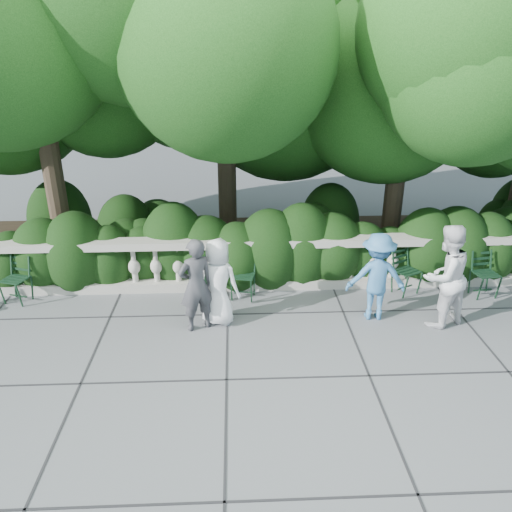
{
  "coord_description": "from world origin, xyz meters",
  "views": [
    {
      "loc": [
        -0.34,
        -6.67,
        4.31
      ],
      "look_at": [
        0.0,
        1.0,
        1.0
      ],
      "focal_mm": 35.0,
      "sensor_mm": 36.0,
      "label": 1
    }
  ],
  "objects_px": {
    "chair_c": "(242,301)",
    "person_older_blue": "(377,277)",
    "chair_e": "(486,299)",
    "person_casual_man": "(445,276)",
    "person_woman_grey": "(196,285)",
    "chair_a": "(14,305)",
    "chair_d": "(215,303)",
    "person_businessman": "(218,282)",
    "chair_f": "(410,296)"
  },
  "relations": [
    {
      "from": "chair_c",
      "to": "person_older_blue",
      "type": "relative_size",
      "value": 0.56
    },
    {
      "from": "chair_c",
      "to": "chair_e",
      "type": "bearing_deg",
      "value": 10.21
    },
    {
      "from": "chair_c",
      "to": "person_casual_man",
      "type": "relative_size",
      "value": 0.48
    },
    {
      "from": "person_woman_grey",
      "to": "person_casual_man",
      "type": "xyz_separation_m",
      "value": [
        3.97,
        -0.04,
        0.09
      ]
    },
    {
      "from": "chair_a",
      "to": "person_woman_grey",
      "type": "xyz_separation_m",
      "value": [
        3.32,
        -0.9,
        0.78
      ]
    },
    {
      "from": "chair_d",
      "to": "person_businessman",
      "type": "xyz_separation_m",
      "value": [
        0.1,
        -0.64,
        0.74
      ]
    },
    {
      "from": "chair_d",
      "to": "person_woman_grey",
      "type": "xyz_separation_m",
      "value": [
        -0.24,
        -0.82,
        0.78
      ]
    },
    {
      "from": "chair_c",
      "to": "person_older_blue",
      "type": "height_order",
      "value": "person_older_blue"
    },
    {
      "from": "chair_d",
      "to": "person_older_blue",
      "type": "xyz_separation_m",
      "value": [
        2.7,
        -0.6,
        0.75
      ]
    },
    {
      "from": "chair_c",
      "to": "chair_f",
      "type": "height_order",
      "value": "same"
    },
    {
      "from": "chair_c",
      "to": "chair_f",
      "type": "xyz_separation_m",
      "value": [
        3.1,
        0.07,
        0.0
      ]
    },
    {
      "from": "chair_d",
      "to": "person_older_blue",
      "type": "height_order",
      "value": "person_older_blue"
    },
    {
      "from": "person_woman_grey",
      "to": "person_casual_man",
      "type": "relative_size",
      "value": 0.9
    },
    {
      "from": "person_casual_man",
      "to": "chair_e",
      "type": "bearing_deg",
      "value": -171.11
    },
    {
      "from": "chair_c",
      "to": "chair_f",
      "type": "bearing_deg",
      "value": 13.03
    },
    {
      "from": "chair_d",
      "to": "person_older_blue",
      "type": "relative_size",
      "value": 0.56
    },
    {
      "from": "chair_e",
      "to": "chair_f",
      "type": "relative_size",
      "value": 1.0
    },
    {
      "from": "chair_f",
      "to": "person_woman_grey",
      "type": "relative_size",
      "value": 0.54
    },
    {
      "from": "chair_f",
      "to": "person_businessman",
      "type": "relative_size",
      "value": 0.57
    },
    {
      "from": "person_businessman",
      "to": "person_casual_man",
      "type": "xyz_separation_m",
      "value": [
        3.63,
        -0.22,
        0.13
      ]
    },
    {
      "from": "chair_e",
      "to": "person_casual_man",
      "type": "bearing_deg",
      "value": -154.33
    },
    {
      "from": "person_woman_grey",
      "to": "person_casual_man",
      "type": "distance_m",
      "value": 3.97
    },
    {
      "from": "chair_e",
      "to": "person_older_blue",
      "type": "bearing_deg",
      "value": -174.08
    },
    {
      "from": "chair_c",
      "to": "person_older_blue",
      "type": "bearing_deg",
      "value": -4.41
    },
    {
      "from": "person_casual_man",
      "to": "chair_a",
      "type": "bearing_deg",
      "value": -31.35
    },
    {
      "from": "person_older_blue",
      "to": "chair_f",
      "type": "bearing_deg",
      "value": -136.84
    },
    {
      "from": "chair_a",
      "to": "chair_e",
      "type": "bearing_deg",
      "value": 16.42
    },
    {
      "from": "chair_c",
      "to": "person_woman_grey",
      "type": "bearing_deg",
      "value": -118.23
    },
    {
      "from": "person_older_blue",
      "to": "chair_e",
      "type": "bearing_deg",
      "value": -162.41
    },
    {
      "from": "chair_a",
      "to": "chair_f",
      "type": "height_order",
      "value": "same"
    },
    {
      "from": "person_businessman",
      "to": "person_woman_grey",
      "type": "xyz_separation_m",
      "value": [
        -0.34,
        -0.18,
        0.04
      ]
    },
    {
      "from": "chair_f",
      "to": "person_woman_grey",
      "type": "bearing_deg",
      "value": 165.87
    },
    {
      "from": "chair_d",
      "to": "chair_f",
      "type": "distance_m",
      "value": 3.59
    },
    {
      "from": "chair_e",
      "to": "chair_f",
      "type": "distance_m",
      "value": 1.35
    },
    {
      "from": "chair_f",
      "to": "person_older_blue",
      "type": "xyz_separation_m",
      "value": [
        -0.89,
        -0.71,
        0.75
      ]
    },
    {
      "from": "chair_e",
      "to": "chair_f",
      "type": "bearing_deg",
      "value": 164.68
    },
    {
      "from": "chair_e",
      "to": "person_businessman",
      "type": "distance_m",
      "value": 4.92
    },
    {
      "from": "person_woman_grey",
      "to": "chair_e",
      "type": "bearing_deg",
      "value": 163.47
    },
    {
      "from": "chair_e",
      "to": "person_woman_grey",
      "type": "distance_m",
      "value": 5.28
    },
    {
      "from": "chair_a",
      "to": "chair_d",
      "type": "bearing_deg",
      "value": 16.28
    },
    {
      "from": "person_casual_man",
      "to": "chair_f",
      "type": "bearing_deg",
      "value": -106.05
    },
    {
      "from": "person_older_blue",
      "to": "person_businessman",
      "type": "bearing_deg",
      "value": 5.27
    },
    {
      "from": "person_businessman",
      "to": "person_older_blue",
      "type": "bearing_deg",
      "value": -154.4
    },
    {
      "from": "chair_a",
      "to": "person_woman_grey",
      "type": "height_order",
      "value": "person_woman_grey"
    },
    {
      "from": "chair_e",
      "to": "chair_c",
      "type": "bearing_deg",
      "value": 171.16
    },
    {
      "from": "chair_f",
      "to": "chair_a",
      "type": "bearing_deg",
      "value": 152.47
    },
    {
      "from": "person_businessman",
      "to": "chair_e",
      "type": "bearing_deg",
      "value": -148.64
    },
    {
      "from": "chair_c",
      "to": "chair_f",
      "type": "distance_m",
      "value": 3.1
    },
    {
      "from": "chair_c",
      "to": "person_woman_grey",
      "type": "relative_size",
      "value": 0.54
    },
    {
      "from": "chair_a",
      "to": "person_older_blue",
      "type": "relative_size",
      "value": 0.56
    }
  ]
}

